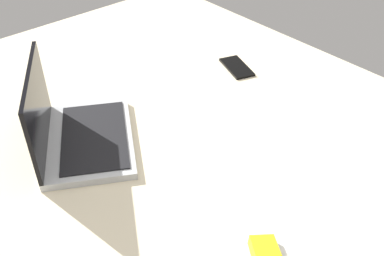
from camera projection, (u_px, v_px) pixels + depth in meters
The scene contains 3 objects.
bed_mattress at pixel (182, 161), 128.16cm from camera, with size 180.00×140.00×18.00cm, color beige.
laptop at pixel (75, 131), 117.42cm from camera, with size 40.10×36.52×23.00cm.
cell_phone at pixel (237, 67), 151.62cm from camera, with size 6.80×14.00×0.80cm, color black.
Camera 1 is at (-73.62, 60.64, 95.18)cm, focal length 41.94 mm.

